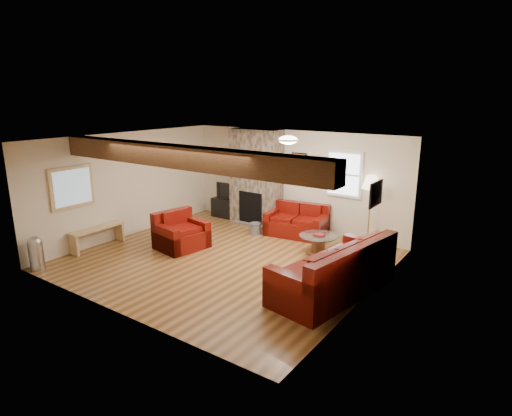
{
  "coord_description": "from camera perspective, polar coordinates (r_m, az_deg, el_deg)",
  "views": [
    {
      "loc": [
        5.3,
        -6.51,
        3.34
      ],
      "look_at": [
        0.46,
        0.4,
        1.1
      ],
      "focal_mm": 30.0,
      "sensor_mm": 36.0,
      "label": 1
    }
  ],
  "objects": [
    {
      "name": "oak_beam",
      "position": [
        7.54,
        -10.2,
        6.77
      ],
      "size": [
        6.0,
        0.36,
        0.38
      ],
      "primitive_type": "cube",
      "color": "#331F0F",
      "rests_on": "room"
    },
    {
      "name": "pedal_bin",
      "position": [
        9.44,
        -27.28,
        -5.34
      ],
      "size": [
        0.33,
        0.33,
        0.7
      ],
      "primitive_type": null,
      "rotation": [
        0.0,
        0.0,
        -0.23
      ],
      "color": "#ABABB0",
      "rests_on": "floor"
    },
    {
      "name": "chimney_breast",
      "position": [
        11.19,
        -0.01,
        3.94
      ],
      "size": [
        1.4,
        0.67,
        2.5
      ],
      "color": "#38322B",
      "rests_on": "floor"
    },
    {
      "name": "loveseat",
      "position": [
        10.46,
        5.42,
        -1.64
      ],
      "size": [
        1.54,
        1.02,
        0.77
      ],
      "primitive_type": null,
      "rotation": [
        0.0,
        0.0,
        0.14
      ],
      "color": "#470A05",
      "rests_on": "floor"
    },
    {
      "name": "television",
      "position": [
        11.85,
        -3.49,
        2.27
      ],
      "size": [
        0.8,
        0.1,
        0.46
      ],
      "primitive_type": "imported",
      "color": "black",
      "rests_on": "tv_cabinet"
    },
    {
      "name": "pine_bench",
      "position": [
        10.25,
        -20.33,
        -3.7
      ],
      "size": [
        0.3,
        1.28,
        0.48
      ],
      "primitive_type": null,
      "color": "tan",
      "rests_on": "floor"
    },
    {
      "name": "floor_lamp",
      "position": [
        9.82,
        15.09,
        2.85
      ],
      "size": [
        0.42,
        0.42,
        1.62
      ],
      "color": "#AF9149",
      "rests_on": "floor"
    },
    {
      "name": "tv_cabinet",
      "position": [
        11.96,
        -3.45,
        -0.05
      ],
      "size": [
        1.07,
        0.43,
        0.53
      ],
      "primitive_type": "cube",
      "color": "black",
      "rests_on": "floor"
    },
    {
      "name": "hatch_window",
      "position": [
        9.85,
        -23.33,
        2.56
      ],
      "size": [
        0.08,
        1.0,
        0.9
      ],
      "primitive_type": null,
      "color": "tan",
      "rests_on": "room"
    },
    {
      "name": "ceiling_dome",
      "position": [
        8.67,
        4.31,
        8.86
      ],
      "size": [
        0.4,
        0.4,
        0.18
      ],
      "primitive_type": null,
      "color": "white",
      "rests_on": "room"
    },
    {
      "name": "artwork_back",
      "position": [
        10.69,
        5.75,
        5.96
      ],
      "size": [
        0.42,
        0.06,
        0.52
      ],
      "primitive_type": null,
      "color": "black",
      "rests_on": "room"
    },
    {
      "name": "armchair_red",
      "position": [
        9.69,
        -9.94,
        -2.98
      ],
      "size": [
        1.05,
        1.15,
        0.82
      ],
      "primitive_type": null,
      "rotation": [
        0.0,
        0.0,
        1.4
      ],
      "color": "#470A05",
      "rests_on": "floor"
    },
    {
      "name": "coal_bucket",
      "position": [
        10.57,
        -0.1,
        -2.74
      ],
      "size": [
        0.31,
        0.31,
        0.29
      ],
      "primitive_type": null,
      "color": "slate",
      "rests_on": "floor"
    },
    {
      "name": "back_window",
      "position": [
        10.19,
        11.63,
        4.44
      ],
      "size": [
        0.9,
        0.08,
        1.1
      ],
      "primitive_type": null,
      "color": "silver",
      "rests_on": "room"
    },
    {
      "name": "room",
      "position": [
        8.65,
        -4.04,
        0.84
      ],
      "size": [
        8.0,
        8.0,
        8.0
      ],
      "color": "brown",
      "rests_on": "ground"
    },
    {
      "name": "coffee_table",
      "position": [
        9.4,
        8.31,
        -4.81
      ],
      "size": [
        0.83,
        0.83,
        0.43
      ],
      "color": "#432915",
      "rests_on": "floor"
    },
    {
      "name": "artwork_right",
      "position": [
        7.38,
        15.64,
        1.85
      ],
      "size": [
        0.06,
        0.55,
        0.42
      ],
      "primitive_type": null,
      "color": "black",
      "rests_on": "room"
    },
    {
      "name": "sofa_three",
      "position": [
        7.53,
        10.31,
        -7.78
      ],
      "size": [
        1.44,
        2.6,
        0.95
      ],
      "primitive_type": null,
      "rotation": [
        0.0,
        0.0,
        -1.74
      ],
      "color": "#470A05",
      "rests_on": "floor"
    }
  ]
}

